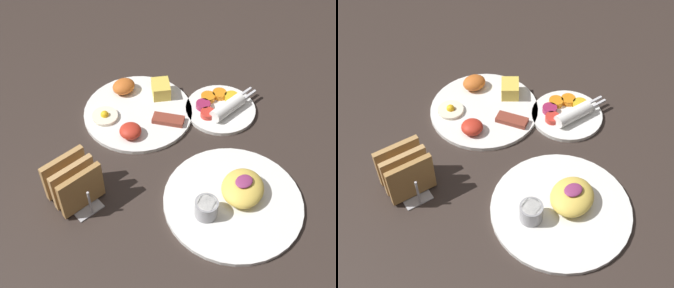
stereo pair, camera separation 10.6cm
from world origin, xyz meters
TOP-DOWN VIEW (x-y plane):
  - ground_plane at (0.00, 0.00)m, footprint 3.00×3.00m
  - plate_breakfast at (0.04, 0.14)m, footprint 0.27×0.27m
  - plate_condiments at (0.20, 0.01)m, footprint 0.19×0.17m
  - plate_foreground at (0.02, -0.20)m, footprint 0.29×0.29m
  - toast_rack at (-0.22, 0.03)m, footprint 0.10×0.12m
  - teaspoon at (0.09, -0.13)m, footprint 0.08×0.11m

SIDE VIEW (x-z plane):
  - ground_plane at x=0.00m, z-range 0.00..0.00m
  - teaspoon at x=0.09m, z-range 0.00..0.01m
  - plate_breakfast at x=0.04m, z-range -0.01..0.03m
  - plate_condiments at x=0.20m, z-range -0.01..0.03m
  - plate_foreground at x=0.02m, z-range -0.01..0.04m
  - toast_rack at x=-0.22m, z-range 0.00..0.10m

